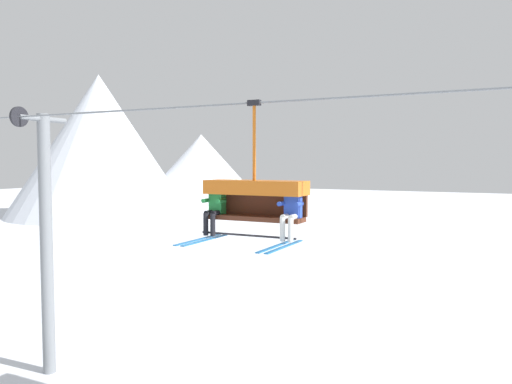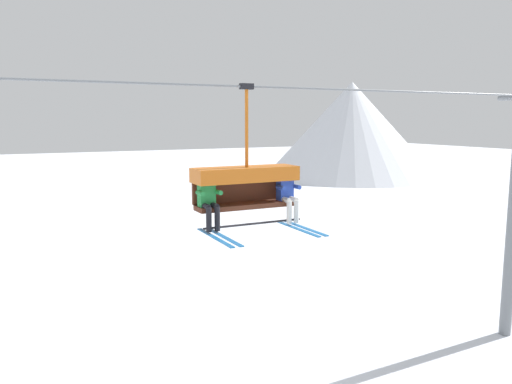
% 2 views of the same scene
% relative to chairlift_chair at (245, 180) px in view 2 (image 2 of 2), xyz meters
% --- Properties ---
extents(mountain_peak_east, '(20.58, 20.58, 11.24)m').
position_rel_chairlift_chair_xyz_m(mountain_peak_east, '(32.41, 39.15, 0.03)').
color(mountain_peak_east, white).
rests_on(mountain_peak_east, ground_plane).
extents(lift_cable, '(18.80, 0.05, 0.05)m').
position_rel_chairlift_chair_xyz_m(lift_cable, '(1.16, -0.07, 1.92)').
color(lift_cable, slate).
extents(chairlift_chair, '(2.22, 0.74, 2.85)m').
position_rel_chairlift_chair_xyz_m(chairlift_chair, '(0.00, 0.00, 0.00)').
color(chairlift_chair, '#512819').
extents(skier_green, '(0.46, 1.70, 1.23)m').
position_rel_chairlift_chair_xyz_m(skier_green, '(-0.90, -0.22, -0.30)').
color(skier_green, '#23843D').
extents(skier_blue, '(0.46, 1.70, 1.23)m').
position_rel_chairlift_chair_xyz_m(skier_blue, '(0.90, -0.22, -0.30)').
color(skier_blue, '#2847B7').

